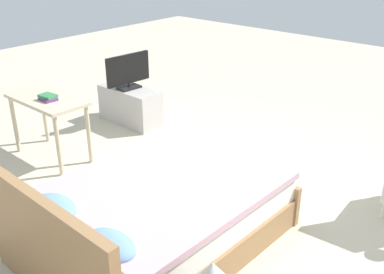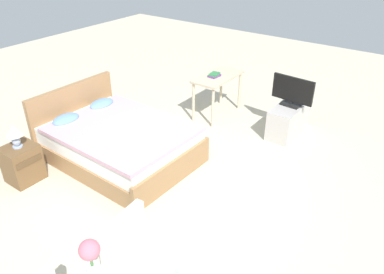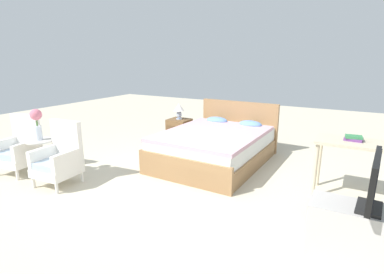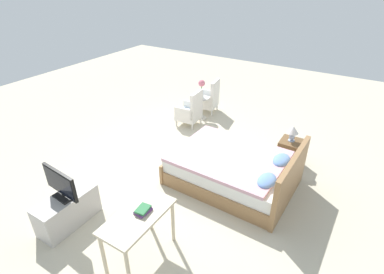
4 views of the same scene
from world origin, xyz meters
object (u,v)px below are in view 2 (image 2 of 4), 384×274
Objects in this scene: bed at (118,141)px; table_lamp at (14,133)px; flower_vase at (91,259)px; vanity_desk at (218,82)px; tv_flatscreen at (293,91)px; book_stack at (214,75)px; tv_stand at (289,119)px; nightstand at (22,163)px; armchair_by_window_right at (140,267)px.

bed is 1.43m from table_lamp.
vanity_desk is (4.26, 1.53, -0.23)m from flower_vase.
book_stack is at bearing 97.96° from tv_flatscreen.
flower_vase is (-2.08, -1.93, 0.59)m from bed.
tv_stand is 0.92× the size of vanity_desk.
book_stack reaches higher than nightstand.
book_stack is at bearing 20.41° from flower_vase.
armchair_by_window_right reaches higher than book_stack.
nightstand is 3.54m from vanity_desk.
bed is at bearing 50.73° from armchair_by_window_right.
bed is 2.19m from book_stack.
tv_flatscreen is at bearing -35.17° from table_lamp.
tv_stand is at bearing -85.32° from vanity_desk.
nightstand is at bearing 80.74° from armchair_by_window_right.
tv_flatscreen is (3.90, 0.19, 0.40)m from armchair_by_window_right.
armchair_by_window_right is (-1.61, -1.97, 0.08)m from bed.
tv_stand is 0.52m from tv_flatscreen.
bed is 2.42× the size of armchair_by_window_right.
tv_stand is at bearing 1.95° from flower_vase.
bed is 2.90m from flower_vase.
flower_vase reaches higher than vanity_desk.
tv_flatscreen is at bearing -85.23° from vanity_desk.
tv_stand is 1.52m from book_stack.
tv_flatscreen is at bearing -35.16° from nightstand.
vanity_desk is at bearing -17.49° from book_stack.
vanity_desk is at bearing 94.68° from tv_stand.
tv_flatscreen reaches higher than table_lamp.
flower_vase is at bearing 175.33° from armchair_by_window_right.
table_lamp reaches higher than tv_stand.
tv_stand is (3.47, -2.45, -0.49)m from table_lamp.
tv_flatscreen reaches higher than tv_stand.
armchair_by_window_right is 4.06m from book_stack.
nightstand is 2.40× the size of book_stack.
armchair_by_window_right is 3.93m from tv_flatscreen.
book_stack reaches higher than tv_stand.
tv_flatscreen reaches higher than book_stack.
tv_stand is at bearing 2.76° from armchair_by_window_right.
vanity_desk is at bearing 94.77° from tv_flatscreen.
flower_vase is (-0.47, 0.04, 0.51)m from armchair_by_window_right.
book_stack is (-0.19, 1.41, 0.55)m from tv_stand.
armchair_by_window_right is 0.88× the size of vanity_desk.
tv_stand is (2.29, -1.78, -0.04)m from bed.
armchair_by_window_right is 1.93× the size of flower_vase.
table_lamp is (0.90, 2.60, -0.13)m from flower_vase.
bed is 4.13× the size of nightstand.
bed is 9.90× the size of book_stack.
vanity_desk reaches higher than nightstand.
flower_vase reaches higher than table_lamp.
tv_stand is 1.44m from vanity_desk.
flower_vase is 4.53m from vanity_desk.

